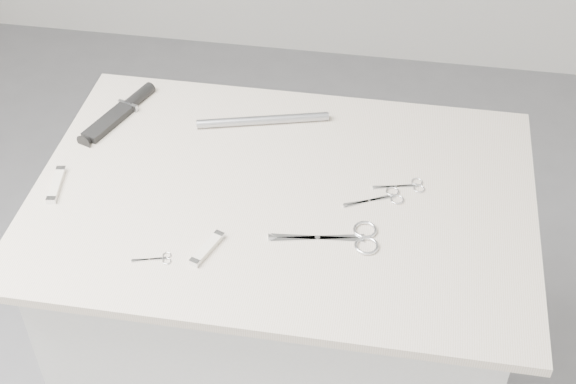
% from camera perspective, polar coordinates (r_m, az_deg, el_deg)
% --- Properties ---
extents(plinth, '(0.90, 0.60, 0.90)m').
position_cam_1_polar(plinth, '(1.95, -0.31, -10.38)').
color(plinth, silver).
rests_on(plinth, ground).
extents(display_board, '(1.00, 0.70, 0.02)m').
position_cam_1_polar(display_board, '(1.61, -0.37, -0.30)').
color(display_board, beige).
rests_on(display_board, plinth).
extents(large_shears, '(0.21, 0.09, 0.01)m').
position_cam_1_polar(large_shears, '(1.51, 4.32, -3.27)').
color(large_shears, silver).
rests_on(large_shears, display_board).
extents(embroidery_scissors_a, '(0.12, 0.08, 0.00)m').
position_cam_1_polar(embroidery_scissors_a, '(1.60, 6.82, -0.41)').
color(embroidery_scissors_a, silver).
rests_on(embroidery_scissors_a, display_board).
extents(embroidery_scissors_b, '(0.10, 0.05, 0.00)m').
position_cam_1_polar(embroidery_scissors_b, '(1.63, 8.48, 0.43)').
color(embroidery_scissors_b, silver).
rests_on(embroidery_scissors_b, display_board).
extents(tiny_scissors, '(0.07, 0.04, 0.00)m').
position_cam_1_polar(tiny_scissors, '(1.49, -9.28, -4.72)').
color(tiny_scissors, silver).
rests_on(tiny_scissors, display_board).
extents(sheathed_knife, '(0.11, 0.22, 0.03)m').
position_cam_1_polar(sheathed_knife, '(1.84, -11.67, 5.72)').
color(sheathed_knife, black).
rests_on(sheathed_knife, display_board).
extents(pocket_knife_a, '(0.04, 0.11, 0.01)m').
position_cam_1_polar(pocket_knife_a, '(1.68, -16.15, 0.53)').
color(pocket_knife_a, beige).
rests_on(pocket_knife_a, display_board).
extents(pocket_knife_b, '(0.05, 0.09, 0.01)m').
position_cam_1_polar(pocket_knife_b, '(1.49, -5.77, -4.01)').
color(pocket_knife_b, beige).
rests_on(pocket_knife_b, display_board).
extents(metal_rail, '(0.29, 0.10, 0.02)m').
position_cam_1_polar(metal_rail, '(1.77, -1.79, 5.13)').
color(metal_rail, '#989BA1').
rests_on(metal_rail, display_board).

